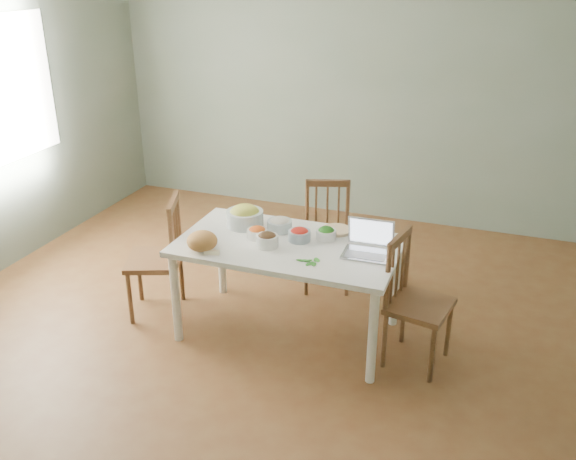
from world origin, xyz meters
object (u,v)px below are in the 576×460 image
(bowl_squash, at_px, (245,216))
(laptop, at_px, (367,240))
(dining_table, at_px, (288,289))
(chair_far, at_px, (327,238))
(chair_right, at_px, (420,303))
(bread_boule, at_px, (202,241))
(chair_left, at_px, (154,257))

(bowl_squash, relative_size, laptop, 0.86)
(dining_table, relative_size, chair_far, 1.74)
(dining_table, distance_m, chair_right, 0.94)
(chair_right, relative_size, laptop, 2.88)
(bread_boule, bearing_deg, dining_table, 30.68)
(chair_right, height_order, bowl_squash, chair_right)
(chair_far, height_order, bread_boule, chair_far)
(chair_far, height_order, laptop, laptop)
(chair_far, xyz_separation_m, bowl_squash, (-0.46, -0.58, 0.35))
(chair_right, bearing_deg, bowl_squash, 91.12)
(laptop, bearing_deg, bowl_squash, 167.39)
(dining_table, height_order, laptop, laptop)
(chair_far, height_order, chair_left, chair_left)
(chair_right, distance_m, bread_boule, 1.50)
(chair_far, bearing_deg, bowl_squash, -146.16)
(dining_table, height_order, bread_boule, bread_boule)
(chair_right, bearing_deg, bread_boule, 110.62)
(bowl_squash, xyz_separation_m, laptop, (0.95, -0.18, 0.03))
(chair_right, xyz_separation_m, bread_boule, (-1.44, -0.26, 0.33))
(chair_left, bearing_deg, bread_boule, 46.42)
(chair_left, distance_m, bread_boule, 0.67)
(laptop, bearing_deg, bread_boule, -166.21)
(dining_table, height_order, chair_left, chair_left)
(bread_boule, distance_m, laptop, 1.10)
(chair_left, xyz_separation_m, bread_boule, (0.54, -0.22, 0.32))
(chair_left, relative_size, chair_right, 1.02)
(dining_table, bearing_deg, chair_left, -175.96)
(chair_far, height_order, bowl_squash, chair_far)
(bowl_squash, bearing_deg, dining_table, -24.01)
(dining_table, distance_m, bread_boule, 0.72)
(chair_far, xyz_separation_m, chair_right, (0.88, -0.80, 0.02))
(chair_far, relative_size, bread_boule, 4.22)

